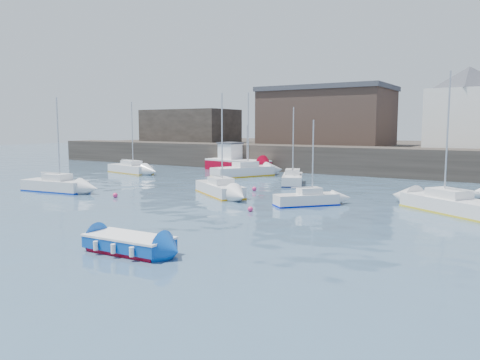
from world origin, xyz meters
The scene contains 18 objects.
water centered at (0.00, 0.00, 0.00)m, with size 220.00×220.00×0.00m, color #2D4760.
quay_wall centered at (0.00, 35.00, 1.50)m, with size 90.00×5.00×3.00m, color #28231E.
land_strip centered at (0.00, 53.00, 1.40)m, with size 90.00×32.00×2.80m, color #28231E.
bldg_east_d centered at (11.00, 41.50, 7.36)m, with size 11.14×11.14×8.95m.
warehouse centered at (-6.00, 43.00, 6.62)m, with size 16.40×10.40×7.60m.
bldg_west centered at (-28.00, 42.00, 5.30)m, with size 14.00×8.00×5.00m.
blue_dinghy centered at (3.31, -2.00, 0.41)m, with size 3.95×2.12×0.74m.
fishing_boat centered at (-12.86, 31.55, 1.04)m, with size 8.52×4.39×5.38m.
sailboat_a centered at (-15.24, 8.12, 0.53)m, with size 5.97×2.56×7.52m.
sailboat_b centered at (-2.87, 13.62, 0.50)m, with size 6.04×4.98×7.72m.
sailboat_c centered at (4.76, 12.81, 0.44)m, with size 3.89×4.16×5.69m.
sailboat_d centered at (13.41, 14.99, 0.52)m, with size 6.80×5.54×8.60m.
sailboat_e centered at (-21.17, 22.32, 0.52)m, with size 6.44×3.08×7.96m.
sailboat_f centered at (-1.11, 22.80, 0.49)m, with size 3.75×5.62×7.00m.
sailboat_h centered at (-8.43, 26.06, 0.57)m, with size 4.87×7.10×8.78m.
buoy_near centered at (-8.71, 8.45, 0.00)m, with size 0.38×0.38×0.38m, color #E02C6C.
buoy_mid centered at (2.75, 8.84, 0.00)m, with size 0.34×0.34×0.34m, color #E02C6C.
buoy_far centered at (-1.80, 17.06, 0.00)m, with size 0.37×0.37×0.37m, color #E02C6C.
Camera 1 is at (17.39, -15.70, 5.26)m, focal length 35.00 mm.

